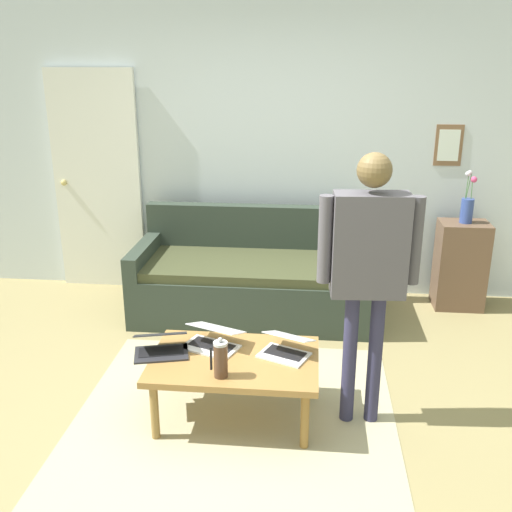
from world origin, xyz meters
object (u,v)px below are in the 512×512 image
french_press (221,359)px  person_standing (369,258)px  laptop_center (286,348)px  interior_door (98,182)px  laptop_right (161,347)px  couch (252,279)px  coffee_table (235,365)px  laptop_left (213,340)px  side_shelf (460,265)px  flower_vase (467,207)px

french_press → person_standing: bearing=-162.3°
laptop_center → interior_door: bearing=-47.2°
laptop_right → person_standing: bearing=-179.0°
couch → coffee_table: (-0.06, 1.59, 0.06)m
laptop_left → laptop_center: 0.47m
interior_door → person_standing: (-2.34, 2.07, 0.04)m
laptop_left → french_press: (-0.11, 0.36, 0.07)m
coffee_table → laptop_right: (0.46, -0.02, 0.08)m
laptop_left → couch: bearing=-93.7°
interior_door → side_shelf: bearing=176.3°
laptop_center → laptop_right: (0.77, 0.06, 0.00)m
flower_vase → side_shelf: bearing=19.9°
coffee_table → french_press: french_press is taller
side_shelf → couch: bearing=9.5°
couch → laptop_right: size_ratio=5.20×
interior_door → laptop_right: 2.44m
side_shelf → flower_vase: bearing=-160.1°
laptop_left → french_press: bearing=106.9°
interior_door → laptop_center: bearing=132.8°
couch → flower_vase: (-1.83, -0.31, 0.61)m
laptop_left → laptop_center: bearing=172.8°
laptop_left → person_standing: bearing=174.1°
laptop_left → side_shelf: side_shelf is taller
laptop_center → laptop_left: bearing=-7.2°
laptop_center → side_shelf: 2.33m
interior_door → flower_vase: size_ratio=4.57×
laptop_center → laptop_right: size_ratio=0.97×
interior_door → flower_vase: 3.34m
laptop_center → laptop_right: bearing=4.3°
couch → person_standing: size_ratio=1.19×
laptop_left → side_shelf: 2.60m
coffee_table → flower_vase: 2.65m
couch → laptop_left: couch is taller
laptop_right → person_standing: (-1.23, -0.02, 0.61)m
laptop_center → person_standing: 0.77m
flower_vase → coffee_table: bearing=47.1°
couch → laptop_right: bearing=75.9°
coffee_table → laptop_center: bearing=-165.3°
laptop_right → person_standing: person_standing is taller
interior_door → side_shelf: (-3.34, 0.22, -0.63)m
couch → flower_vase: bearing=-170.5°
laptop_right → interior_door: bearing=-61.9°
coffee_table → laptop_right: laptop_right is taller
flower_vase → person_standing: 2.11m
interior_door → coffee_table: size_ratio=2.02×
laptop_right → side_shelf: (-2.22, -1.87, -0.06)m
laptop_center → french_press: (0.36, 0.30, 0.07)m
interior_door → french_press: interior_door is taller
couch → side_shelf: size_ratio=2.53×
laptop_left → coffee_table: bearing=138.6°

